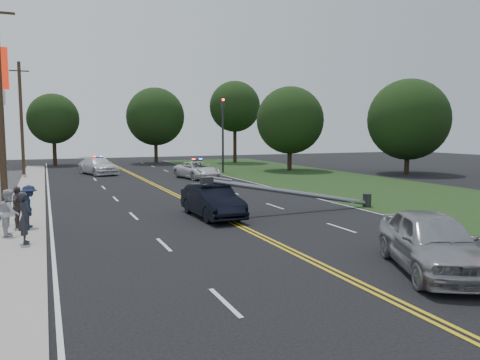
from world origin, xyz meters
name	(u,v)px	position (x,y,z in m)	size (l,w,h in m)	color
ground	(316,263)	(0.00, 0.00, 0.00)	(120.00, 120.00, 0.00)	black
sidewalk	(23,222)	(-8.40, 10.00, 0.06)	(1.80, 70.00, 0.12)	#99958B
grass_verge	(418,196)	(13.50, 10.00, 0.01)	(12.00, 80.00, 0.01)	#163213
centerline_yellow	(209,211)	(0.00, 10.00, 0.01)	(0.36, 80.00, 0.00)	gold
traffic_signal	(223,128)	(8.30, 30.00, 4.21)	(0.28, 0.41, 7.05)	#2D2D30
fallen_streetlight	(302,193)	(4.19, 8.00, 0.92)	(9.36, 0.44, 1.91)	#2D2D30
utility_pole_mid	(0,106)	(-9.20, 12.00, 5.08)	(1.60, 0.28, 10.00)	#382619
utility_pole_far	(21,118)	(-9.20, 34.00, 5.08)	(1.60, 0.28, 10.00)	#382619
tree_6	(53,119)	(-6.35, 46.57, 5.37)	(5.77, 5.77, 8.26)	black
tree_7	(155,117)	(5.33, 45.67, 5.72)	(7.10, 7.10, 9.28)	black
tree_8	(235,107)	(14.65, 42.61, 6.98)	(6.30, 6.30, 10.15)	black
tree_9	(290,120)	(15.36, 29.68, 5.03)	(6.72, 6.72, 8.40)	black
tree_13	(408,120)	(23.74, 22.31, 5.02)	(7.46, 7.46, 8.75)	black
crashed_sedan	(212,201)	(-0.39, 8.31, 0.76)	(1.62, 4.64, 1.53)	black
waiting_sedan	(432,242)	(2.57, -1.98, 0.86)	(2.03, 5.05, 1.72)	#96979D
emergency_a	(197,170)	(4.31, 25.52, 0.70)	(2.33, 5.06, 1.41)	silver
emergency_b	(98,166)	(-2.94, 32.72, 0.78)	(2.19, 5.40, 1.57)	silver
bystander_a	(25,218)	(-8.14, 5.53, 1.02)	(0.65, 0.43, 1.79)	#26272E
bystander_b	(9,212)	(-8.72, 7.20, 0.98)	(0.84, 0.65, 1.72)	silver
bystander_c	(29,206)	(-8.08, 8.50, 0.97)	(1.10, 0.63, 1.70)	#1B2644
bystander_d	(18,207)	(-8.51, 8.57, 0.95)	(0.98, 0.41, 1.67)	#584A46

